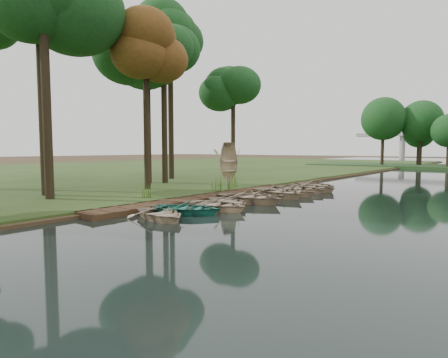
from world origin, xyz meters
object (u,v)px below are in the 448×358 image
Objects in this scene: rowboat_0 at (161,212)px; rowboat_1 at (187,207)px; stored_rowboat at (228,181)px; rowboat_2 at (216,203)px; boardwalk at (209,198)px.

rowboat_1 is (-0.06, 1.60, 0.01)m from rowboat_0.
stored_rowboat reaches higher than rowboat_0.
stored_rowboat is at bearing 29.15° from rowboat_2.
rowboat_2 is 1.04× the size of stored_rowboat.
rowboat_1 is 1.65m from rowboat_2.
boardwalk is 5.03m from rowboat_1.
stored_rowboat reaches higher than rowboat_1.
rowboat_0 is 0.97× the size of rowboat_1.
rowboat_2 is at bearing -43.77° from boardwalk.
rowboat_2 is at bearing -124.66° from stored_rowboat.
rowboat_2 is 9.84m from stored_rowboat.
rowboat_2 reaches higher than rowboat_1.
boardwalk is 5.26× the size of rowboat_0.
rowboat_0 is 1.61m from rowboat_1.
stored_rowboat reaches higher than rowboat_2.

